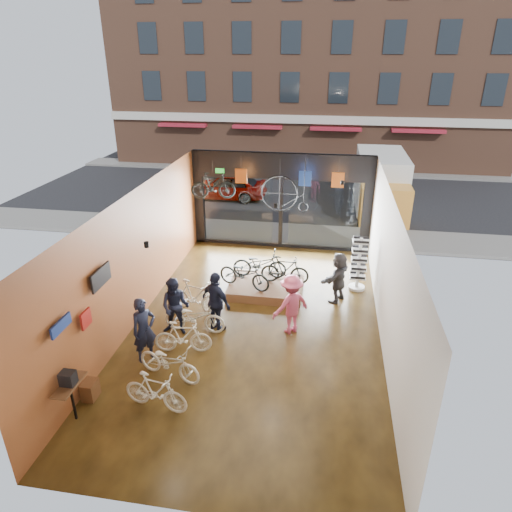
% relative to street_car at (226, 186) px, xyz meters
% --- Properties ---
extents(ground_plane, '(7.00, 12.00, 0.04)m').
position_rel_street_car_xyz_m(ground_plane, '(3.60, -12.00, -0.74)').
color(ground_plane, black).
rests_on(ground_plane, ground).
extents(ceiling, '(7.00, 12.00, 0.04)m').
position_rel_street_car_xyz_m(ceiling, '(3.60, -12.00, 3.10)').
color(ceiling, black).
rests_on(ceiling, ground).
extents(wall_left, '(0.04, 12.00, 3.80)m').
position_rel_street_car_xyz_m(wall_left, '(0.08, -12.00, 1.18)').
color(wall_left, '#A55629').
rests_on(wall_left, ground).
extents(wall_right, '(0.04, 12.00, 3.80)m').
position_rel_street_car_xyz_m(wall_right, '(7.12, -12.00, 1.18)').
color(wall_right, beige).
rests_on(wall_right, ground).
extents(wall_back, '(7.00, 0.04, 3.80)m').
position_rel_street_car_xyz_m(wall_back, '(3.60, -18.02, 1.18)').
color(wall_back, beige).
rests_on(wall_back, ground).
extents(storefront, '(7.00, 0.26, 3.80)m').
position_rel_street_car_xyz_m(storefront, '(3.60, -6.00, 1.18)').
color(storefront, black).
rests_on(storefront, ground).
extents(exit_sign, '(0.35, 0.06, 0.18)m').
position_rel_street_car_xyz_m(exit_sign, '(1.20, -6.12, 2.33)').
color(exit_sign, '#198C26').
rests_on(exit_sign, storefront).
extents(street_road, '(30.00, 18.00, 0.02)m').
position_rel_street_car_xyz_m(street_road, '(3.60, 3.00, -0.73)').
color(street_road, black).
rests_on(street_road, ground).
extents(sidewalk_near, '(30.00, 2.40, 0.12)m').
position_rel_street_car_xyz_m(sidewalk_near, '(3.60, -4.80, -0.66)').
color(sidewalk_near, slate).
rests_on(sidewalk_near, ground).
extents(sidewalk_far, '(30.00, 2.00, 0.12)m').
position_rel_street_car_xyz_m(sidewalk_far, '(3.60, 7.00, -0.66)').
color(sidewalk_far, slate).
rests_on(sidewalk_far, ground).
extents(opposite_building, '(26.00, 5.00, 14.00)m').
position_rel_street_car_xyz_m(opposite_building, '(3.60, 9.50, 6.28)').
color(opposite_building, brown).
rests_on(opposite_building, ground).
extents(street_car, '(4.25, 1.71, 1.45)m').
position_rel_street_car_xyz_m(street_car, '(0.00, 0.00, 0.00)').
color(street_car, gray).
rests_on(street_car, street_road).
extents(box_truck, '(2.27, 6.82, 2.69)m').
position_rel_street_car_xyz_m(box_truck, '(7.93, -1.00, 0.62)').
color(box_truck, silver).
rests_on(box_truck, street_road).
extents(floor_bike_1, '(1.59, 0.68, 0.92)m').
position_rel_street_car_xyz_m(floor_bike_1, '(1.94, -15.68, -0.26)').
color(floor_bike_1, beige).
rests_on(floor_bike_1, ground_plane).
extents(floor_bike_2, '(1.81, 1.06, 0.90)m').
position_rel_street_car_xyz_m(floor_bike_2, '(1.89, -14.61, -0.27)').
color(floor_bike_2, beige).
rests_on(floor_bike_2, ground_plane).
extents(floor_bike_3, '(1.56, 0.63, 0.91)m').
position_rel_street_car_xyz_m(floor_bike_3, '(1.90, -13.55, -0.27)').
color(floor_bike_3, beige).
rests_on(floor_bike_3, ground_plane).
extents(floor_bike_4, '(1.75, 0.62, 0.92)m').
position_rel_street_car_xyz_m(floor_bike_4, '(1.92, -12.56, -0.26)').
color(floor_bike_4, beige).
rests_on(floor_bike_4, ground_plane).
extents(floor_bike_5, '(1.80, 0.90, 1.04)m').
position_rel_street_car_xyz_m(floor_bike_5, '(1.63, -11.54, -0.20)').
color(floor_bike_5, beige).
rests_on(floor_bike_5, ground_plane).
extents(display_platform, '(2.40, 1.80, 0.30)m').
position_rel_street_car_xyz_m(display_platform, '(3.58, -9.94, -0.57)').
color(display_platform, brown).
rests_on(display_platform, ground_plane).
extents(display_bike_left, '(1.91, 1.18, 0.95)m').
position_rel_street_car_xyz_m(display_bike_left, '(2.93, -10.30, 0.05)').
color(display_bike_left, black).
rests_on(display_bike_left, display_platform).
extents(display_bike_mid, '(1.60, 0.49, 0.95)m').
position_rel_street_car_xyz_m(display_bike_mid, '(4.17, -9.80, 0.05)').
color(display_bike_mid, black).
rests_on(display_bike_mid, display_platform).
extents(display_bike_right, '(1.82, 0.68, 0.95)m').
position_rel_street_car_xyz_m(display_bike_right, '(3.29, -9.48, 0.05)').
color(display_bike_right, black).
rests_on(display_bike_right, display_platform).
extents(customer_0, '(0.74, 0.76, 1.75)m').
position_rel_street_car_xyz_m(customer_0, '(1.05, -14.01, 0.15)').
color(customer_0, '#161C33').
rests_on(customer_0, ground_plane).
extents(customer_1, '(0.83, 0.65, 1.69)m').
position_rel_street_car_xyz_m(customer_1, '(1.44, -12.72, 0.12)').
color(customer_1, '#161C33').
rests_on(customer_1, ground_plane).
extents(customer_2, '(1.13, 0.95, 1.81)m').
position_rel_street_car_xyz_m(customer_2, '(2.52, -12.40, 0.18)').
color(customer_2, '#161C33').
rests_on(customer_2, ground_plane).
extents(customer_3, '(1.30, 1.23, 1.76)m').
position_rel_street_car_xyz_m(customer_3, '(4.59, -12.15, 0.16)').
color(customer_3, '#CC4C72').
rests_on(customer_3, ground_plane).
extents(customer_5, '(1.14, 1.57, 1.64)m').
position_rel_street_car_xyz_m(customer_5, '(5.90, -10.14, 0.10)').
color(customer_5, '#3F3F44').
rests_on(customer_5, ground_plane).
extents(sunglasses_rack, '(0.59, 0.51, 1.83)m').
position_rel_street_car_xyz_m(sunglasses_rack, '(6.55, -9.24, 0.19)').
color(sunglasses_rack, white).
rests_on(sunglasses_rack, ground_plane).
extents(wall_merch, '(0.40, 2.40, 2.60)m').
position_rel_street_car_xyz_m(wall_merch, '(0.22, -15.50, 0.58)').
color(wall_merch, navy).
rests_on(wall_merch, wall_left).
extents(penny_farthing, '(1.68, 0.06, 1.35)m').
position_rel_street_car_xyz_m(penny_farthing, '(3.93, -7.13, 1.78)').
color(penny_farthing, black).
rests_on(penny_farthing, ceiling).
extents(hung_bike, '(1.63, 0.70, 0.95)m').
position_rel_street_car_xyz_m(hung_bike, '(1.35, -7.80, 2.20)').
color(hung_bike, black).
rests_on(hung_bike, ceiling).
extents(jersey_left, '(0.45, 0.03, 0.55)m').
position_rel_street_car_xyz_m(jersey_left, '(2.17, -6.80, 2.33)').
color(jersey_left, '#CC5919').
rests_on(jersey_left, ceiling).
extents(jersey_mid, '(0.45, 0.03, 0.55)m').
position_rel_street_car_xyz_m(jersey_mid, '(4.53, -6.80, 2.33)').
color(jersey_mid, '#1E3F99').
rests_on(jersey_mid, ceiling).
extents(jersey_right, '(0.45, 0.03, 0.55)m').
position_rel_street_car_xyz_m(jersey_right, '(5.72, -6.80, 2.33)').
color(jersey_right, '#CC5919').
rests_on(jersey_right, ceiling).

